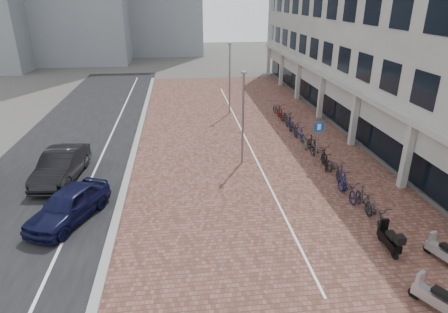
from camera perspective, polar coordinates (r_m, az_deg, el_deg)
ground at (r=15.09m, az=2.79°, el=-13.50°), size 140.00×140.00×0.00m
plaza_brick at (r=25.90m, az=2.82°, el=2.72°), size 14.50×42.00×0.04m
street_asphalt at (r=26.47m, az=-21.39°, el=1.55°), size 8.00×50.00×0.03m
curb at (r=25.71m, az=-12.99°, el=2.13°), size 0.35×42.00×0.14m
lane_line at (r=26.02m, az=-17.14°, el=1.81°), size 0.12×44.00×0.00m
parking_line at (r=25.92m, az=3.26°, el=2.79°), size 0.10×30.00×0.00m
office_building at (r=31.77m, az=23.10°, el=20.36°), size 8.40×40.00×15.00m
car_navy at (r=17.63m, az=-22.29°, el=-6.76°), size 3.34×4.61×1.46m
car_dark at (r=21.58m, az=-23.24°, el=-1.26°), size 2.12×4.93×1.58m
scooter_front at (r=13.89m, az=29.12°, el=-17.81°), size 1.18×1.62×1.08m
scooter_mid at (r=15.92m, az=23.58°, el=-11.18°), size 0.54×1.56×1.06m
scooter_back at (r=16.17m, az=29.99°, el=-12.09°), size 0.87×1.51×0.99m
parking_sign at (r=21.62m, az=13.91°, el=2.92°), size 0.55×0.09×2.64m
lamp_near at (r=21.21m, az=2.83°, el=5.53°), size 0.12×0.12×5.23m
lamp_far at (r=30.87m, az=0.84°, el=11.44°), size 0.12×0.12×5.59m
bike_row at (r=23.97m, az=12.93°, el=1.75°), size 1.17×18.13×1.05m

